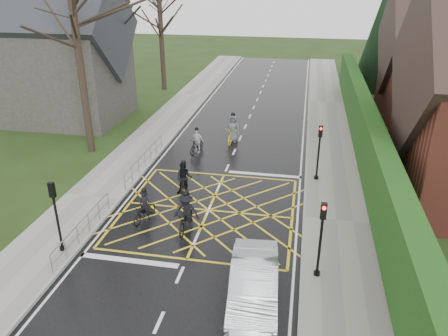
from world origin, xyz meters
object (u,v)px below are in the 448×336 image
(cyclist_back, at_px, (184,181))
(cyclist_front, at_px, (197,144))
(car, at_px, (254,284))
(cyclist_rear, at_px, (145,210))
(cyclist_mid, at_px, (186,215))
(cyclist_lead, at_px, (233,132))

(cyclist_back, relative_size, cyclist_front, 1.10)
(cyclist_front, relative_size, car, 0.38)
(cyclist_front, bearing_deg, cyclist_rear, -77.46)
(cyclist_back, relative_size, car, 0.42)
(cyclist_mid, xyz_separation_m, cyclist_lead, (0.19, 11.07, 0.02))
(cyclist_rear, distance_m, cyclist_front, 8.37)
(cyclist_mid, height_order, car, cyclist_mid)
(cyclist_mid, xyz_separation_m, cyclist_front, (-1.70, 8.75, -0.07))
(cyclist_front, bearing_deg, cyclist_back, -67.59)
(cyclist_front, relative_size, cyclist_lead, 0.81)
(car, bearing_deg, cyclist_front, 107.15)
(cyclist_lead, height_order, car, cyclist_lead)
(cyclist_lead, bearing_deg, cyclist_mid, -86.10)
(cyclist_lead, bearing_deg, cyclist_front, -124.36)
(cyclist_rear, bearing_deg, cyclist_mid, 4.65)
(cyclist_front, distance_m, car, 13.91)
(cyclist_rear, distance_m, car, 7.21)
(cyclist_front, bearing_deg, cyclist_mid, -63.83)
(cyclist_back, bearing_deg, cyclist_front, 91.09)
(cyclist_back, relative_size, cyclist_mid, 0.99)
(cyclist_rear, distance_m, cyclist_mid, 2.13)
(cyclist_rear, bearing_deg, cyclist_lead, 93.30)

